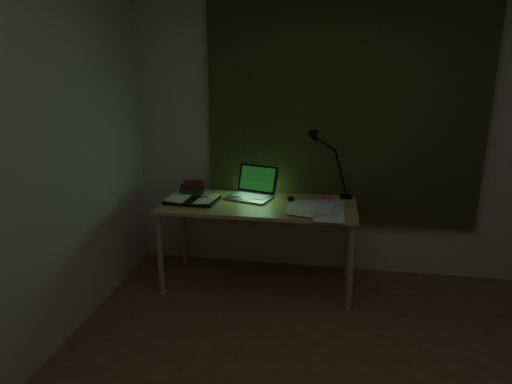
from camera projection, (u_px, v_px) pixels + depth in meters
wall_back at (342, 127)px, 3.72m from camera, size 3.50×0.00×2.50m
curtain at (344, 103)px, 3.63m from camera, size 2.20×0.06×2.00m
desk at (258, 244)px, 3.68m from camera, size 1.52×0.67×0.69m
laptop at (249, 183)px, 3.67m from camera, size 0.46×0.49×0.26m
open_textbook at (193, 200)px, 3.62m from camera, size 0.41×0.31×0.03m
book_stack at (193, 188)px, 3.83m from camera, size 0.23×0.26×0.09m
loose_papers at (315, 209)px, 3.41m from camera, size 0.42×0.44×0.02m
mouse at (291, 199)px, 3.64m from camera, size 0.07×0.10×0.03m
sticky_yellow at (333, 197)px, 3.72m from camera, size 0.09×0.09×0.01m
sticky_pink at (327, 198)px, 3.69m from camera, size 0.10×0.10×0.02m
desk_lamp at (348, 165)px, 3.65m from camera, size 0.41×0.34×0.55m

